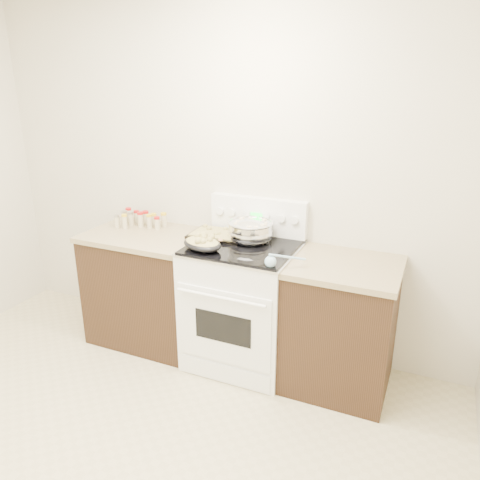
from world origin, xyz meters
The scene contains 10 objects.
room_shell centered at (0.00, 0.00, 1.70)m, with size 4.10×3.60×2.75m.
counter_left centered at (-0.48, 1.43, 0.46)m, with size 0.93×0.67×0.92m.
counter_right centered at (1.08, 1.43, 0.46)m, with size 0.73×0.67×0.92m.
kitchen_range centered at (0.35, 1.42, 0.49)m, with size 0.78×0.73×1.22m.
mixing_bowl centered at (0.37, 1.52, 1.02)m, with size 0.37×0.37×0.20m.
roasting_pan centered at (0.13, 1.23, 0.99)m, with size 0.36×0.31×0.11m.
baking_sheet centered at (0.11, 1.53, 0.96)m, with size 0.43×0.31×0.06m.
wooden_spoon centered at (0.20, 1.44, 0.95)m, with size 0.13×0.23×0.04m.
blue_ladle centered at (0.67, 1.15, 0.98)m, with size 0.23×0.18×0.10m.
spice_jars centered at (-0.63, 1.57, 0.98)m, with size 0.40×0.23×0.13m.
Camera 1 is at (1.59, -1.45, 2.09)m, focal length 35.00 mm.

